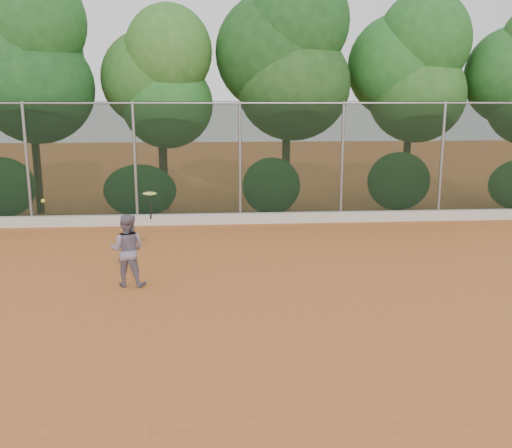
{
  "coord_description": "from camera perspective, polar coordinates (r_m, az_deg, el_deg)",
  "views": [
    {
      "loc": [
        -0.81,
        -9.47,
        3.54
      ],
      "look_at": [
        0.0,
        1.0,
        1.25
      ],
      "focal_mm": 40.0,
      "sensor_mm": 36.0,
      "label": 1
    }
  ],
  "objects": [
    {
      "name": "concrete_curb",
      "position": [
        16.66,
        -1.54,
        0.56
      ],
      "size": [
        24.0,
        0.2,
        0.3
      ],
      "primitive_type": "cube",
      "color": "beige",
      "rests_on": "ground"
    },
    {
      "name": "foliage_backdrop",
      "position": [
        18.47,
        -3.73,
        14.96
      ],
      "size": [
        23.7,
        3.63,
        7.55
      ],
      "color": "#3C2917",
      "rests_on": "ground"
    },
    {
      "name": "tennis_ball_in_flight",
      "position": [
        11.66,
        -20.53,
        2.19
      ],
      "size": [
        0.07,
        0.07,
        0.07
      ],
      "color": "#EAF036",
      "rests_on": "ground"
    },
    {
      "name": "tennis_racket",
      "position": [
        10.84,
        -10.57,
        2.79
      ],
      "size": [
        0.37,
        0.37,
        0.53
      ],
      "color": "black",
      "rests_on": "ground"
    },
    {
      "name": "chainlink_fence",
      "position": [
        16.57,
        -1.61,
        6.49
      ],
      "size": [
        24.09,
        0.09,
        3.5
      ],
      "color": "black",
      "rests_on": "ground"
    },
    {
      "name": "tennis_player",
      "position": [
        11.26,
        -12.73,
        -2.55
      ],
      "size": [
        0.77,
        0.64,
        1.42
      ],
      "primitive_type": "imported",
      "rotation": [
        0.0,
        0.0,
        2.98
      ],
      "color": "slate",
      "rests_on": "ground"
    },
    {
      "name": "ground",
      "position": [
        10.14,
        0.44,
        -8.13
      ],
      "size": [
        80.0,
        80.0,
        0.0
      ],
      "primitive_type": "plane",
      "color": "#BC652C",
      "rests_on": "ground"
    }
  ]
}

